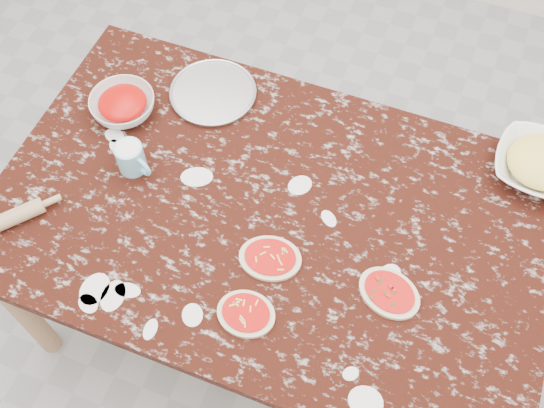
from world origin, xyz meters
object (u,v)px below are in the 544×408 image
Objects in this scene: cheese_bowl at (539,166)px; flour_mug at (131,158)px; worktable at (272,227)px; pizza_tray at (213,93)px; sauce_bowl at (123,105)px; rolling_pin at (3,221)px.

cheese_bowl is 2.15× the size of flour_mug.
cheese_bowl is (0.68, 0.41, 0.11)m from worktable.
pizza_tray is 2.24× the size of flour_mug.
flour_mug is at bearing -106.59° from pizza_tray.
worktable is 0.60m from sauce_bowl.
worktable is 0.49m from pizza_tray.
pizza_tray is at bearing 73.41° from flour_mug.
worktable is 0.80m from cheese_bowl.
worktable is at bearing 24.30° from rolling_pin.
worktable is at bearing -148.52° from cheese_bowl.
cheese_bowl is at bearing 27.99° from rolling_pin.
sauce_bowl is 1.27m from cheese_bowl.
rolling_pin is (-0.69, -0.31, 0.11)m from worktable.
cheese_bowl is at bearing 4.01° from pizza_tray.
sauce_bowl is 0.77× the size of cheese_bowl.
sauce_bowl is 0.50m from rolling_pin.
flour_mug reaches higher than sauce_bowl.
flour_mug is 0.53× the size of rolling_pin.
worktable is 6.95× the size of rolling_pin.
flour_mug is (-0.44, -0.00, 0.13)m from worktable.
worktable is 6.12× the size of cheese_bowl.
sauce_bowl is 0.88× the size of rolling_pin.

